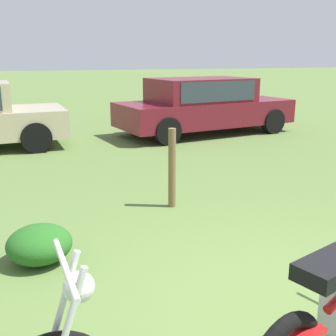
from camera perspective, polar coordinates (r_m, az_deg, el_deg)
ground_plane at (r=3.50m, az=17.97°, el=-20.21°), size 120.00×120.00×0.00m
car_burgundy at (r=11.02m, az=4.78°, el=8.74°), size 4.76×2.44×1.43m
shrub_low at (r=4.38m, az=-16.96°, el=-9.81°), size 0.64×0.62×0.37m
fence_post_wooden at (r=5.58m, az=0.55°, el=-0.03°), size 0.10×0.10×1.07m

